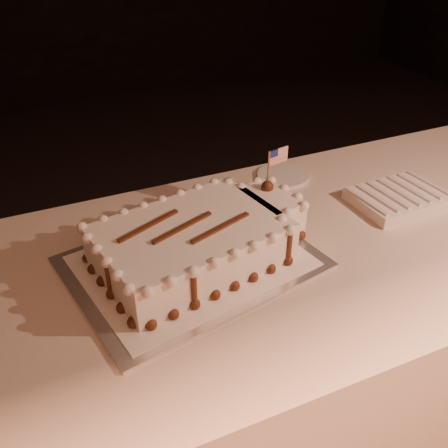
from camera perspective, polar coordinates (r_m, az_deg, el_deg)
name	(u,v)px	position (r m, az deg, el deg)	size (l,w,h in m)	color
banquet_table	(307,342)	(1.50, 9.42, -13.12)	(2.40, 0.80, 0.75)	beige
cake_board	(192,262)	(1.14, -3.69, -4.39)	(0.53, 0.40, 0.01)	silver
doily	(192,261)	(1.14, -3.70, -4.19)	(0.47, 0.36, 0.00)	white
sheet_cake	(202,239)	(1.12, -2.56, -1.72)	(0.52, 0.35, 0.20)	white
napkin_stack	(398,198)	(1.43, 19.22, 2.84)	(0.25, 0.18, 0.04)	white
side_plate	(283,176)	(1.49, 6.73, 5.49)	(0.15, 0.15, 0.01)	silver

